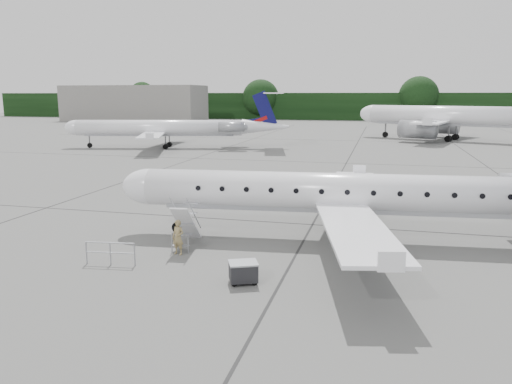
% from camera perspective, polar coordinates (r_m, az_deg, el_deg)
% --- Properties ---
extents(ground, '(320.00, 320.00, 0.00)m').
position_cam_1_polar(ground, '(23.46, 15.02, -7.55)').
color(ground, slate).
rests_on(ground, ground).
extents(treeline, '(260.00, 4.00, 8.00)m').
position_cam_1_polar(treeline, '(152.32, 14.56, 9.42)').
color(treeline, black).
rests_on(treeline, ground).
extents(terminal_building, '(40.00, 14.00, 10.00)m').
position_cam_1_polar(terminal_building, '(149.40, -13.75, 9.82)').
color(terminal_building, slate).
rests_on(terminal_building, ground).
extents(main_regional_jet, '(28.65, 21.87, 6.90)m').
position_cam_1_polar(main_regional_jet, '(25.42, 10.72, 2.08)').
color(main_regional_jet, white).
rests_on(main_regional_jet, ground).
extents(airstair, '(1.08, 2.49, 2.16)m').
position_cam_1_polar(airstair, '(24.72, -7.97, -3.70)').
color(airstair, white).
rests_on(airstair, ground).
extents(passenger, '(0.67, 0.51, 1.65)m').
position_cam_1_polar(passenger, '(23.53, -8.90, -5.14)').
color(passenger, '#8F7C4E').
rests_on(passenger, ground).
extents(safety_railing, '(2.19, 0.36, 1.00)m').
position_cam_1_polar(safety_railing, '(22.87, -16.31, -6.79)').
color(safety_railing, '#96999E').
rests_on(safety_railing, ground).
extents(baggage_cart, '(1.33, 1.22, 0.93)m').
position_cam_1_polar(baggage_cart, '(19.91, -1.46, -9.12)').
color(baggage_cart, black).
rests_on(baggage_cart, ground).
extents(bg_narrowbody, '(37.36, 32.62, 11.19)m').
position_cam_1_polar(bg_narrowbody, '(87.70, 20.73, 9.19)').
color(bg_narrowbody, white).
rests_on(bg_narrowbody, ground).
extents(bg_regional_left, '(33.82, 27.61, 7.80)m').
position_cam_1_polar(bg_regional_left, '(71.62, -11.02, 8.08)').
color(bg_regional_left, white).
rests_on(bg_regional_left, ground).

